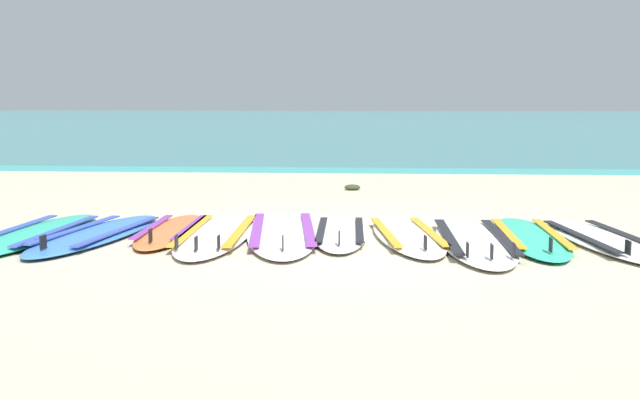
% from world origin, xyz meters
% --- Properties ---
extents(ground_plane, '(80.00, 80.00, 0.00)m').
position_xyz_m(ground_plane, '(0.00, 0.00, 0.00)').
color(ground_plane, '#B7AD93').
extents(sea, '(80.00, 60.00, 0.10)m').
position_xyz_m(sea, '(0.00, 36.34, 0.05)').
color(sea, teal).
rests_on(sea, ground).
extents(surfboard_0, '(0.70, 2.42, 0.18)m').
position_xyz_m(surfboard_0, '(-2.93, -0.09, 0.04)').
color(surfboard_0, '#2DB793').
rests_on(surfboard_0, ground).
extents(surfboard_1, '(0.88, 2.39, 0.18)m').
position_xyz_m(surfboard_1, '(-2.36, -0.06, 0.04)').
color(surfboard_1, '#3875CC').
rests_on(surfboard_1, ground).
extents(surfboard_2, '(0.56, 1.99, 0.18)m').
position_xyz_m(surfboard_2, '(-1.74, 0.17, 0.04)').
color(surfboard_2, orange).
rests_on(surfboard_2, ground).
extents(surfboard_3, '(0.70, 2.48, 0.18)m').
position_xyz_m(surfboard_3, '(-1.29, 0.02, 0.04)').
color(surfboard_3, white).
rests_on(surfboard_3, ground).
extents(surfboard_4, '(0.95, 2.65, 0.18)m').
position_xyz_m(surfboard_4, '(-0.69, 0.14, 0.04)').
color(surfboard_4, white).
rests_on(surfboard_4, ground).
extents(surfboard_5, '(0.54, 1.94, 0.18)m').
position_xyz_m(surfboard_5, '(-0.16, 0.14, 0.04)').
color(surfboard_5, white).
rests_on(surfboard_5, ground).
extents(surfboard_6, '(0.83, 2.24, 0.18)m').
position_xyz_m(surfboard_6, '(0.44, 0.07, 0.04)').
color(surfboard_6, white).
rests_on(surfboard_6, ground).
extents(surfboard_7, '(0.66, 2.51, 0.18)m').
position_xyz_m(surfboard_7, '(1.01, -0.13, 0.04)').
color(surfboard_7, white).
rests_on(surfboard_7, ground).
extents(surfboard_8, '(0.57, 2.22, 0.18)m').
position_xyz_m(surfboard_8, '(1.53, 0.06, 0.04)').
color(surfboard_8, '#2DB793').
rests_on(surfboard_8, ground).
extents(surfboard_9, '(0.88, 2.35, 0.18)m').
position_xyz_m(surfboard_9, '(2.13, -0.02, 0.04)').
color(surfboard_9, white).
rests_on(surfboard_9, ground).
extents(seaweed_clump_near_shoreline, '(0.22, 0.18, 0.08)m').
position_xyz_m(seaweed_clump_near_shoreline, '(-0.17, 3.90, 0.04)').
color(seaweed_clump_near_shoreline, '#2D381E').
rests_on(seaweed_clump_near_shoreline, ground).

